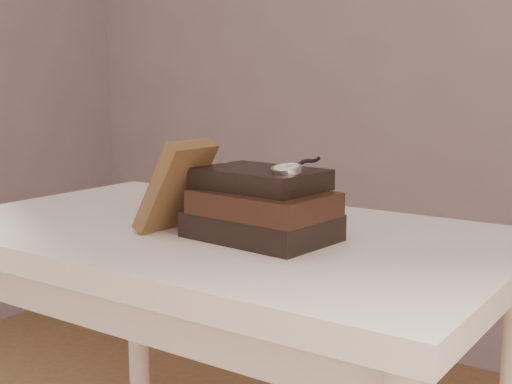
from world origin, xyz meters
The scene contains 5 objects.
table centered at (0.00, 0.35, 0.66)m, with size 1.00×0.60×0.75m.
book_stack centered at (0.11, 0.32, 0.80)m, with size 0.24×0.18×0.11m.
journal centered at (-0.03, 0.28, 0.83)m, with size 0.02×0.10×0.17m, color #442F1A.
pocket_watch centered at (0.17, 0.31, 0.87)m, with size 0.05×0.15×0.02m.
eyeglasses centered at (0.04, 0.40, 0.81)m, with size 0.10×0.12×0.04m.
Camera 1 is at (0.71, -0.56, 1.00)m, focal length 47.79 mm.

